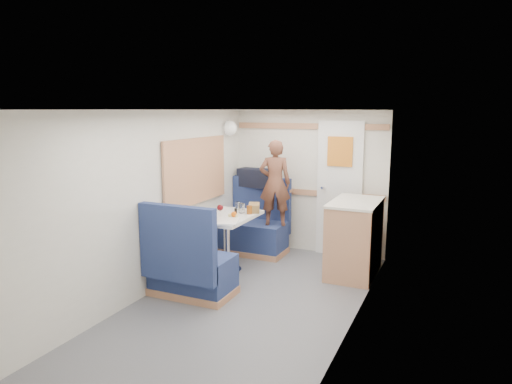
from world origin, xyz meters
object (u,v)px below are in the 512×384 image
at_px(duffel_bag, 257,178).
at_px(pepper_grinder, 236,212).
at_px(tumbler_mid, 238,206).
at_px(person, 275,183).
at_px(bench_far, 255,231).
at_px(bread_loaf, 254,208).
at_px(wine_glass, 220,208).
at_px(beer_glass, 249,210).
at_px(dinette_table, 227,227).
at_px(tray, 226,221).
at_px(salt_grinder, 216,214).
at_px(dome_light, 230,128).
at_px(orange_fruit, 234,214).
at_px(bench_near, 190,270).
at_px(cheese_block, 233,215).
at_px(galley_counter, 354,237).
at_px(tumbler_left, 195,215).
at_px(tumbler_right, 242,208).

relative_size(duffel_bag, pepper_grinder, 6.03).
bearing_deg(tumbler_mid, person, 50.27).
relative_size(bench_far, duffel_bag, 1.92).
distance_m(pepper_grinder, bread_loaf, 0.31).
distance_m(wine_glass, pepper_grinder, 0.25).
xyz_separation_m(person, beer_glass, (-0.10, -0.60, -0.26)).
height_order(dinette_table, wine_glass, wine_glass).
height_order(tray, salt_grinder, salt_grinder).
relative_size(wine_glass, pepper_grinder, 1.86).
bearing_deg(dome_light, orange_fruit, -60.39).
distance_m(bench_near, pepper_grinder, 1.02).
bearing_deg(cheese_block, tumbler_mid, 110.21).
bearing_deg(bread_loaf, bench_near, -100.72).
height_order(bench_far, orange_fruit, bench_far).
height_order(galley_counter, salt_grinder, galley_counter).
height_order(tumbler_mid, beer_glass, beer_glass).
distance_m(beer_glass, salt_grinder, 0.44).
bearing_deg(tumbler_left, galley_counter, 28.66).
distance_m(duffel_bag, pepper_grinder, 1.13).
xyz_separation_m(dome_light, duffel_bag, (0.30, 0.27, -0.72)).
height_order(duffel_bag, tumbler_left, duffel_bag).
bearing_deg(bread_loaf, tumbler_left, -122.76).
bearing_deg(beer_glass, dome_light, 132.57).
xyz_separation_m(tumbler_right, bread_loaf, (0.11, 0.13, -0.01)).
height_order(dinette_table, duffel_bag, duffel_bag).
xyz_separation_m(duffel_bag, tray, (0.24, -1.42, -0.30)).
height_order(dome_light, orange_fruit, dome_light).
bearing_deg(bench_near, orange_fruit, 77.81).
distance_m(person, duffel_bag, 0.53).
xyz_separation_m(wine_glass, beer_glass, (0.22, 0.35, -0.07)).
height_order(bench_near, person, person).
height_order(wine_glass, pepper_grinder, wine_glass).
distance_m(tumbler_right, pepper_grinder, 0.16).
height_order(wine_glass, tumbler_left, wine_glass).
distance_m(duffel_bag, wine_glass, 1.31).
bearing_deg(tumbler_mid, pepper_grinder, -67.19).
xyz_separation_m(bench_far, tumbler_right, (0.11, -0.67, 0.48)).
relative_size(duffel_bag, bread_loaf, 2.20).
height_order(person, tumbler_mid, person).
relative_size(tumbler_left, beer_glass, 1.16).
height_order(bench_far, tumbler_mid, bench_far).
xyz_separation_m(bench_near, galley_counter, (1.47, 1.41, 0.17)).
xyz_separation_m(orange_fruit, wine_glass, (-0.16, -0.05, 0.07)).
height_order(tumbler_left, beer_glass, tumbler_left).
relative_size(duffel_bag, wine_glass, 3.25).
bearing_deg(orange_fruit, tumbler_left, -146.46).
relative_size(bench_near, wine_glass, 6.25).
distance_m(orange_fruit, beer_glass, 0.31).
xyz_separation_m(dinette_table, orange_fruit, (0.16, -0.12, 0.21)).
xyz_separation_m(bench_near, duffel_bag, (-0.09, 1.98, 0.73)).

